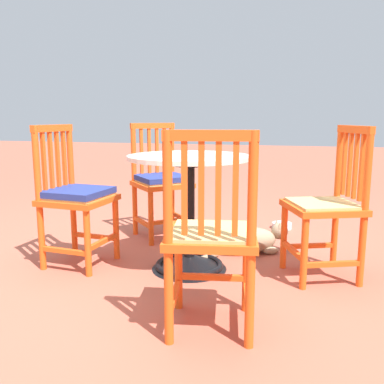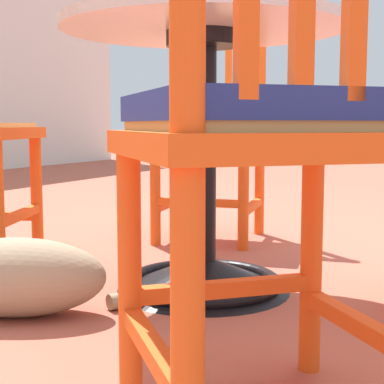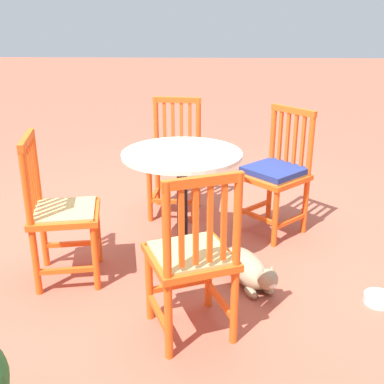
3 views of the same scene
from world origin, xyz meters
name	(u,v)px [view 1 (image 1 of 3)]	position (x,y,z in m)	size (l,w,h in m)	color
ground_plane	(151,271)	(0.00, 0.00, 0.00)	(24.00, 24.00, 0.00)	#AD5642
cafe_table	(189,226)	(-0.11, 0.22, 0.28)	(0.76, 0.76, 0.73)	black
orange_chair_by_planter	(161,182)	(-0.77, -0.19, 0.45)	(0.57, 0.57, 0.91)	#EA5619
orange_chair_near_fence	(76,197)	(-0.02, -0.51, 0.45)	(0.43, 0.43, 0.91)	#EA5619
orange_chair_at_corner	(211,238)	(0.61, 0.52, 0.43)	(0.46, 0.46, 0.91)	#EA5619
orange_chair_facing_out	(327,207)	(-0.20, 1.05, 0.43)	(0.52, 0.52, 0.91)	#EA5619
tabby_cat	(251,240)	(-0.52, 0.57, 0.10)	(0.51, 0.60, 0.23)	#9E896B
pet_water_bowl	(282,226)	(-1.26, 0.75, 0.03)	(0.17, 0.17, 0.05)	silver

